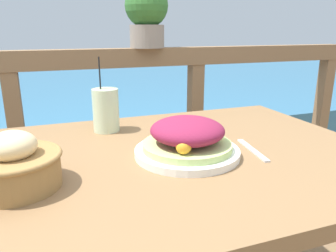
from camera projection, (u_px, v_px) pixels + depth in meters
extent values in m
cube|color=olive|center=(167.00, 161.00, 0.93)|extent=(1.23, 0.86, 0.04)
cube|color=olive|center=(250.00, 192.00, 1.55)|extent=(0.06, 0.06, 0.73)
cube|color=brown|center=(111.00, 58.00, 1.58)|extent=(2.80, 0.08, 0.09)
cube|color=brown|center=(22.00, 168.00, 1.58)|extent=(0.07, 0.07, 0.93)
cube|color=brown|center=(194.00, 146.00, 1.88)|extent=(0.07, 0.07, 0.93)
cube|color=brown|center=(319.00, 130.00, 2.18)|extent=(0.07, 0.07, 0.93)
cube|color=teal|center=(76.00, 105.00, 4.05)|extent=(12.00, 4.00, 0.43)
cylinder|color=white|center=(187.00, 152.00, 0.91)|extent=(0.29, 0.29, 0.02)
cylinder|color=#B7D17A|center=(187.00, 146.00, 0.90)|extent=(0.25, 0.25, 0.02)
ellipsoid|color=maroon|center=(187.00, 130.00, 0.89)|extent=(0.20, 0.20, 0.07)
sphere|color=#F9A328|center=(215.00, 132.00, 0.93)|extent=(0.04, 0.04, 0.04)
sphere|color=#F9A328|center=(164.00, 130.00, 0.95)|extent=(0.04, 0.04, 0.04)
sphere|color=#F9A328|center=(184.00, 146.00, 0.81)|extent=(0.04, 0.04, 0.04)
cylinder|color=beige|center=(106.00, 110.00, 1.11)|extent=(0.09, 0.09, 0.15)
cylinder|color=black|center=(101.00, 90.00, 1.09)|extent=(0.01, 0.06, 0.21)
cylinder|color=olive|center=(15.00, 171.00, 0.72)|extent=(0.19, 0.19, 0.08)
torus|color=olive|center=(13.00, 157.00, 0.71)|extent=(0.21, 0.21, 0.01)
ellipsoid|color=beige|center=(11.00, 146.00, 0.70)|extent=(0.11, 0.11, 0.06)
cylinder|color=gray|center=(147.00, 36.00, 1.61)|extent=(0.17, 0.17, 0.11)
sphere|color=#336B2D|center=(146.00, 5.00, 1.57)|extent=(0.21, 0.21, 0.21)
cube|color=silver|center=(252.00, 150.00, 0.95)|extent=(0.04, 0.18, 0.00)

